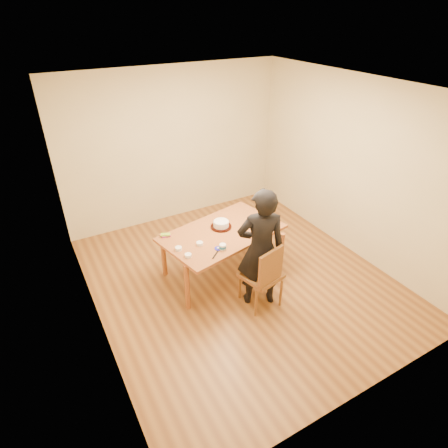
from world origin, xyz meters
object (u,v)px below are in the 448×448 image
cake_plate (221,227)px  cake (221,224)px  dining_chair (261,275)px  dining_table (222,233)px  person (261,249)px

cake_plate → cake: (0.00, 0.00, 0.05)m
dining_chair → cake_plate: bearing=83.4°
dining_table → cake: 0.14m
dining_table → dining_chair: bearing=-91.3°
dining_table → dining_chair: dining_table is taller
person → cake: bearing=-59.8°
cake_plate → cake: size_ratio=1.35×
dining_table → dining_chair: 0.84m
dining_table → cake: cake is taller
person → dining_table: bearing=-55.6°
dining_table → cake_plate: cake_plate is taller
cake → person: (0.11, -0.84, 0.03)m
dining_table → dining_chair: (0.15, -0.78, -0.28)m
cake_plate → cake: cake is taller
dining_chair → person: bearing=76.3°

